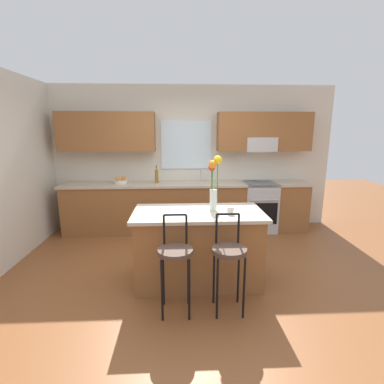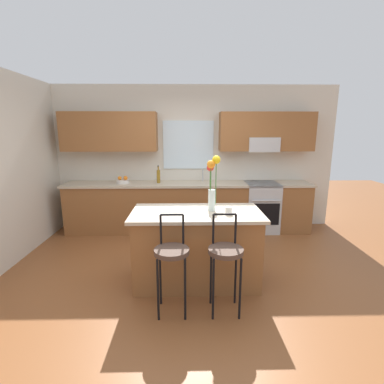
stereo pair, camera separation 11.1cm
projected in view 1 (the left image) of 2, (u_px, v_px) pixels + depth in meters
name	position (u px, v px, depth m)	size (l,w,h in m)	color
ground_plane	(191.00, 274.00, 3.80)	(14.00, 14.00, 0.00)	brown
back_wall_assembly	(188.00, 150.00, 5.41)	(5.60, 0.50, 2.70)	beige
counter_run	(187.00, 207.00, 5.36)	(4.56, 0.64, 0.92)	brown
sink_faucet	(201.00, 174.00, 5.38)	(0.02, 0.13, 0.23)	#B7BABC
oven_range	(259.00, 206.00, 5.40)	(0.60, 0.64, 0.92)	#B7BABC
kitchen_island	(198.00, 247.00, 3.52)	(1.57, 0.79, 0.92)	brown
bar_stool_near	(175.00, 256.00, 2.88)	(0.36, 0.36, 1.04)	black
bar_stool_middle	(229.00, 255.00, 2.91)	(0.36, 0.36, 1.04)	black
flower_vase	(214.00, 180.00, 3.40)	(0.16, 0.14, 0.67)	silver
mug_ceramic	(230.00, 210.00, 3.32)	(0.08, 0.08, 0.09)	silver
fruit_bowl_oranges	(121.00, 181.00, 5.19)	(0.24, 0.24, 0.13)	silver
bottle_olive_oil	(157.00, 176.00, 5.21)	(0.06, 0.06, 0.32)	olive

